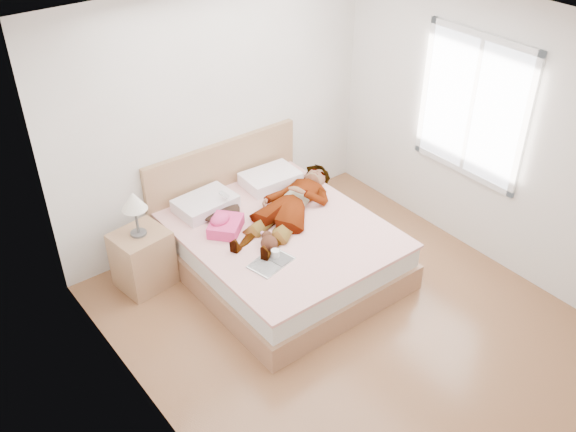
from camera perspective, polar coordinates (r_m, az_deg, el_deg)
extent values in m
plane|color=#54341A|center=(5.88, 5.15, -9.36)|extent=(4.00, 4.00, 0.00)
imported|color=white|center=(6.28, 0.16, 1.25)|extent=(1.78, 1.31, 0.23)
ellipsoid|color=black|center=(6.37, -6.40, 0.70)|extent=(0.47, 0.57, 0.08)
cube|color=silver|center=(6.28, -5.70, 1.90)|extent=(0.09, 0.11, 0.06)
plane|color=white|center=(4.51, 6.87, 15.38)|extent=(4.00, 4.00, 0.00)
plane|color=silver|center=(6.48, -6.32, 8.94)|extent=(3.60, 0.00, 3.60)
plane|color=silver|center=(4.26, -12.31, -6.70)|extent=(0.00, 4.00, 4.00)
plane|color=silver|center=(6.31, 18.05, 6.71)|extent=(0.00, 4.00, 4.00)
cube|color=white|center=(6.36, 16.08, 9.30)|extent=(0.02, 1.10, 1.30)
cube|color=silver|center=(6.08, 20.33, 7.29)|extent=(0.04, 0.06, 1.42)
cube|color=silver|center=(6.69, 12.18, 11.08)|extent=(0.04, 0.06, 1.42)
cube|color=silver|center=(6.66, 15.17, 4.00)|extent=(0.04, 1.22, 0.06)
cube|color=silver|center=(6.13, 17.11, 15.06)|extent=(0.04, 1.22, 0.06)
cube|color=silver|center=(6.36, 16.06, 9.29)|extent=(0.03, 0.04, 1.30)
cube|color=#8D6141|center=(6.34, -0.55, -3.87)|extent=(1.78, 2.08, 0.26)
cube|color=silver|center=(6.20, -0.57, -2.12)|extent=(1.70, 2.00, 0.22)
cube|color=white|center=(6.12, -0.57, -1.17)|extent=(1.74, 2.04, 0.03)
cube|color=brown|center=(6.82, -5.72, 2.74)|extent=(1.80, 0.07, 1.00)
cube|color=white|center=(6.40, -7.35, 1.10)|extent=(0.61, 0.44, 0.13)
cube|color=white|center=(6.77, -1.58, 3.36)|extent=(0.60, 0.43, 0.13)
cube|color=#D23989|center=(6.07, -5.56, -0.89)|extent=(0.44, 0.44, 0.11)
ellipsoid|color=#F7437A|center=(6.04, -6.07, -0.30)|extent=(0.25, 0.21, 0.10)
cube|color=white|center=(5.68, -1.51, -4.18)|extent=(0.42, 0.33, 0.01)
cube|color=silver|center=(5.62, -2.19, -4.57)|extent=(0.24, 0.29, 0.02)
cube|color=#282828|center=(5.73, -0.87, -3.64)|extent=(0.24, 0.29, 0.02)
cylinder|color=white|center=(5.71, -1.14, -3.41)|extent=(0.09, 0.09, 0.09)
torus|color=white|center=(5.74, -0.90, -3.19)|extent=(0.06, 0.03, 0.06)
cylinder|color=black|center=(5.69, -1.15, -3.13)|extent=(0.08, 0.08, 0.00)
ellipsoid|color=#321A0E|center=(5.80, -1.69, -2.44)|extent=(0.22, 0.23, 0.13)
ellipsoid|color=#EFDCC7|center=(5.79, -1.66, -2.45)|extent=(0.12, 0.12, 0.07)
sphere|color=black|center=(5.88, -1.88, -1.80)|extent=(0.10, 0.10, 0.10)
sphere|color=pink|center=(5.88, -2.29, -1.51)|extent=(0.04, 0.04, 0.04)
sphere|color=pink|center=(5.89, -1.60, -1.42)|extent=(0.04, 0.04, 0.04)
ellipsoid|color=#32170E|center=(5.78, -2.15, -3.00)|extent=(0.06, 0.07, 0.03)
ellipsoid|color=black|center=(5.80, -1.05, -2.85)|extent=(0.06, 0.07, 0.03)
cube|color=#906042|center=(6.23, -12.78, -3.76)|extent=(0.53, 0.49, 0.59)
cylinder|color=#4C4C4C|center=(6.05, -13.13, -1.49)|extent=(0.17, 0.17, 0.02)
cylinder|color=#4A4A4A|center=(5.97, -13.32, -0.32)|extent=(0.03, 0.03, 0.30)
cone|color=white|center=(5.86, -13.57, 1.31)|extent=(0.26, 0.26, 0.17)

